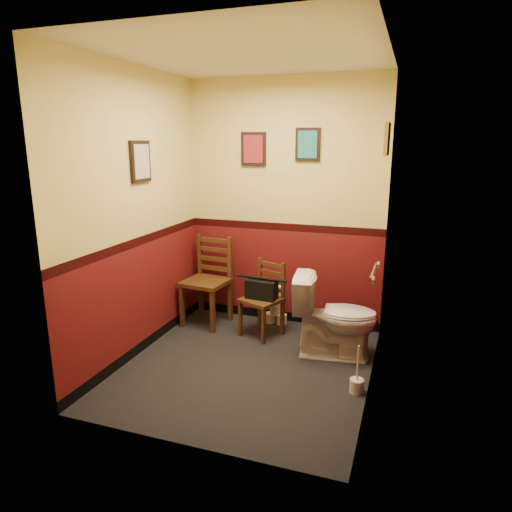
{
  "coord_description": "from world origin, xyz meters",
  "views": [
    {
      "loc": [
        1.34,
        -3.62,
        2.03
      ],
      "look_at": [
        0.0,
        0.25,
        1.0
      ],
      "focal_mm": 32.0,
      "sensor_mm": 36.0,
      "label": 1
    }
  ],
  "objects": [
    {
      "name": "grab_bar",
      "position": [
        1.07,
        0.25,
        0.95
      ],
      "size": [
        0.05,
        0.56,
        0.06
      ],
      "color": "silver",
      "rests_on": "wall_right"
    },
    {
      "name": "toilet_brush",
      "position": [
        1.01,
        -0.12,
        0.07
      ],
      "size": [
        0.12,
        0.12,
        0.42
      ],
      "color": "silver",
      "rests_on": "floor"
    },
    {
      "name": "wall_back",
      "position": [
        0.0,
        1.2,
        1.35
      ],
      "size": [
        2.2,
        0.0,
        2.7
      ],
      "primitive_type": "cube",
      "rotation": [
        1.57,
        0.0,
        0.0
      ],
      "color": "#591113",
      "rests_on": "ground"
    },
    {
      "name": "wall_left",
      "position": [
        -1.1,
        0.0,
        1.35
      ],
      "size": [
        0.0,
        2.4,
        2.7
      ],
      "primitive_type": "cube",
      "rotation": [
        1.57,
        0.0,
        1.57
      ],
      "color": "#591113",
      "rests_on": "ground"
    },
    {
      "name": "framed_print_right",
      "position": [
        1.08,
        0.6,
        2.05
      ],
      "size": [
        0.04,
        0.34,
        0.28
      ],
      "color": "olive",
      "rests_on": "wall_right"
    },
    {
      "name": "framed_print_left",
      "position": [
        -1.08,
        0.1,
        1.85
      ],
      "size": [
        0.04,
        0.3,
        0.38
      ],
      "color": "black",
      "rests_on": "wall_left"
    },
    {
      "name": "tp_stack",
      "position": [
        -0.05,
        1.08,
        0.19
      ],
      "size": [
        0.26,
        0.16,
        0.44
      ],
      "color": "silver",
      "rests_on": "floor"
    },
    {
      "name": "framed_print_back_b",
      "position": [
        0.25,
        1.18,
        2.0
      ],
      "size": [
        0.26,
        0.04,
        0.34
      ],
      "color": "black",
      "rests_on": "wall_back"
    },
    {
      "name": "toilet",
      "position": [
        0.72,
        0.49,
        0.4
      ],
      "size": [
        0.86,
        0.55,
        0.8
      ],
      "primitive_type": "imported",
      "rotation": [
        0.0,
        0.0,
        1.69
      ],
      "color": "white",
      "rests_on": "floor"
    },
    {
      "name": "floor",
      "position": [
        0.0,
        0.0,
        0.0
      ],
      "size": [
        2.2,
        2.4,
        0.0
      ],
      "primitive_type": "cube",
      "color": "black",
      "rests_on": "ground"
    },
    {
      "name": "wall_right",
      "position": [
        1.1,
        0.0,
        1.35
      ],
      "size": [
        0.0,
        2.4,
        2.7
      ],
      "primitive_type": "cube",
      "rotation": [
        1.57,
        0.0,
        -1.57
      ],
      "color": "#591113",
      "rests_on": "ground"
    },
    {
      "name": "ceiling",
      "position": [
        0.0,
        0.0,
        2.7
      ],
      "size": [
        2.2,
        2.4,
        0.0
      ],
      "primitive_type": "cube",
      "rotation": [
        3.14,
        0.0,
        0.0
      ],
      "color": "silver",
      "rests_on": "ground"
    },
    {
      "name": "wall_front",
      "position": [
        0.0,
        -1.2,
        1.35
      ],
      "size": [
        2.2,
        0.0,
        2.7
      ],
      "primitive_type": "cube",
      "rotation": [
        -1.57,
        0.0,
        0.0
      ],
      "color": "#591113",
      "rests_on": "ground"
    },
    {
      "name": "chair_left",
      "position": [
        -0.79,
        0.87,
        0.5
      ],
      "size": [
        0.51,
        0.51,
        0.99
      ],
      "rotation": [
        0.0,
        0.0,
        -0.11
      ],
      "color": "brown",
      "rests_on": "floor"
    },
    {
      "name": "framed_print_back_a",
      "position": [
        -0.35,
        1.18,
        1.95
      ],
      "size": [
        0.28,
        0.04,
        0.36
      ],
      "color": "black",
      "rests_on": "wall_back"
    },
    {
      "name": "chair_right",
      "position": [
        -0.09,
        0.75,
        0.4
      ],
      "size": [
        0.48,
        0.48,
        0.8
      ],
      "rotation": [
        0.0,
        0.0,
        -0.38
      ],
      "color": "brown",
      "rests_on": "floor"
    },
    {
      "name": "handbag",
      "position": [
        -0.1,
        0.72,
        0.52
      ],
      "size": [
        0.34,
        0.19,
        0.24
      ],
      "rotation": [
        0.0,
        0.0,
        -0.09
      ],
      "color": "black",
      "rests_on": "chair_right"
    }
  ]
}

